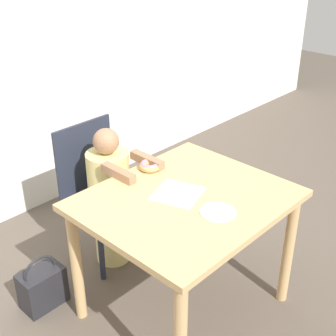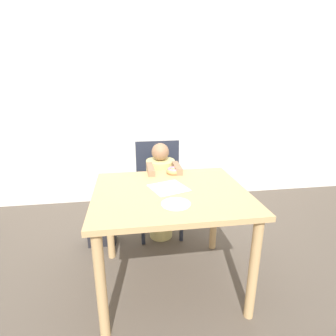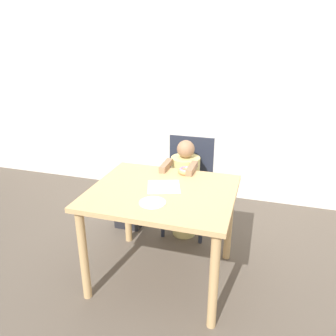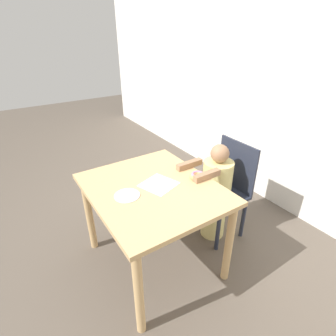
{
  "view_description": "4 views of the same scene",
  "coord_description": "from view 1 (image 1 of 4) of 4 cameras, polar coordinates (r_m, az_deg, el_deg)",
  "views": [
    {
      "loc": [
        -1.54,
        -1.34,
        2.0
      ],
      "look_at": [
        0.0,
        0.13,
        0.87
      ],
      "focal_mm": 50.0,
      "sensor_mm": 36.0,
      "label": 1
    },
    {
      "loc": [
        -0.26,
        -1.6,
        1.44
      ],
      "look_at": [
        0.0,
        0.13,
        0.87
      ],
      "focal_mm": 28.0,
      "sensor_mm": 36.0,
      "label": 2
    },
    {
      "loc": [
        0.65,
        -2.01,
        1.75
      ],
      "look_at": [
        0.0,
        0.13,
        0.87
      ],
      "focal_mm": 35.0,
      "sensor_mm": 36.0,
      "label": 3
    },
    {
      "loc": [
        1.41,
        -0.8,
        1.77
      ],
      "look_at": [
        0.0,
        0.13,
        0.87
      ],
      "focal_mm": 28.0,
      "sensor_mm": 36.0,
      "label": 4
    }
  ],
  "objects": [
    {
      "name": "wall_back",
      "position": [
        3.39,
        -18.74,
        13.77
      ],
      "size": [
        8.0,
        0.05,
        2.5
      ],
      "color": "silver",
      "rests_on": "ground_plane"
    },
    {
      "name": "child_figure",
      "position": [
        2.94,
        -7.03,
        -3.75
      ],
      "size": [
        0.27,
        0.48,
        0.93
      ],
      "color": "#E0D17F",
      "rests_on": "ground_plane"
    },
    {
      "name": "handbag",
      "position": [
        2.88,
        -15.05,
        -13.82
      ],
      "size": [
        0.25,
        0.16,
        0.34
      ],
      "color": "#232328",
      "rests_on": "ground_plane"
    },
    {
      "name": "chair",
      "position": [
        3.02,
        -8.49,
        -2.75
      ],
      "size": [
        0.43,
        0.38,
        0.91
      ],
      "color": "#232838",
      "rests_on": "ground_plane"
    },
    {
      "name": "dining_table",
      "position": [
        2.45,
        2.18,
        -5.77
      ],
      "size": [
        1.02,
        0.87,
        0.75
      ],
      "color": "tan",
      "rests_on": "ground_plane"
    },
    {
      "name": "plate",
      "position": [
        2.29,
        6.14,
        -5.34
      ],
      "size": [
        0.18,
        0.18,
        0.01
      ],
      "color": "silver",
      "rests_on": "dining_table"
    },
    {
      "name": "donut",
      "position": [
        2.65,
        -2.24,
        0.31
      ],
      "size": [
        0.12,
        0.12,
        0.05
      ],
      "color": "tan",
      "rests_on": "dining_table"
    },
    {
      "name": "ground_plane",
      "position": [
        2.86,
        1.94,
        -16.47
      ],
      "size": [
        12.0,
        12.0,
        0.0
      ],
      "primitive_type": "plane",
      "color": "brown"
    },
    {
      "name": "napkin",
      "position": [
        2.42,
        1.16,
        -3.13
      ],
      "size": [
        0.29,
        0.29,
        0.0
      ],
      "color": "white",
      "rests_on": "dining_table"
    }
  ]
}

